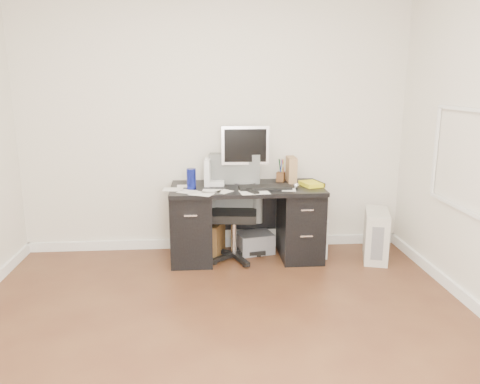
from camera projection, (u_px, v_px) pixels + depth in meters
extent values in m
plane|color=#472417|center=(224.00, 347.00, 3.19)|extent=(4.00, 4.00, 0.00)
cube|color=silver|center=(215.00, 123.00, 4.82)|extent=(4.00, 0.02, 2.70)
cube|color=silver|center=(264.00, 295.00, 0.94)|extent=(4.00, 0.02, 2.70)
cube|color=white|center=(216.00, 243.00, 5.10)|extent=(4.00, 0.03, 0.10)
cube|color=black|center=(247.00, 188.00, 4.64)|extent=(1.50, 0.70, 0.04)
cube|color=black|center=(192.00, 226.00, 4.69)|extent=(0.40, 0.60, 0.71)
cube|color=black|center=(300.00, 223.00, 4.77)|extent=(0.40, 0.60, 0.71)
cube|color=black|center=(244.00, 206.00, 5.03)|extent=(0.70, 0.03, 0.51)
cube|color=black|center=(265.00, 187.00, 4.52)|extent=(0.51, 0.19, 0.03)
sphere|color=silver|center=(296.00, 186.00, 4.55)|extent=(0.07, 0.07, 0.05)
cylinder|color=navy|center=(191.00, 179.00, 4.50)|extent=(0.12, 0.12, 0.20)
cube|color=silver|center=(208.00, 172.00, 4.68)|extent=(0.13, 0.24, 0.26)
cube|color=#9B744B|center=(291.00, 170.00, 4.82)|extent=(0.11, 0.22, 0.26)
cube|color=yellow|center=(311.00, 184.00, 4.66)|extent=(0.23, 0.26, 0.04)
cube|color=#BCB6A9|center=(376.00, 235.00, 4.73)|extent=(0.36, 0.54, 0.50)
cube|color=white|center=(313.00, 238.00, 4.79)|extent=(0.32, 0.26, 0.39)
cube|color=#4A3516|center=(205.00, 238.00, 4.86)|extent=(0.43, 0.43, 0.35)
cube|color=slate|center=(255.00, 242.00, 4.94)|extent=(0.42, 0.37, 0.21)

